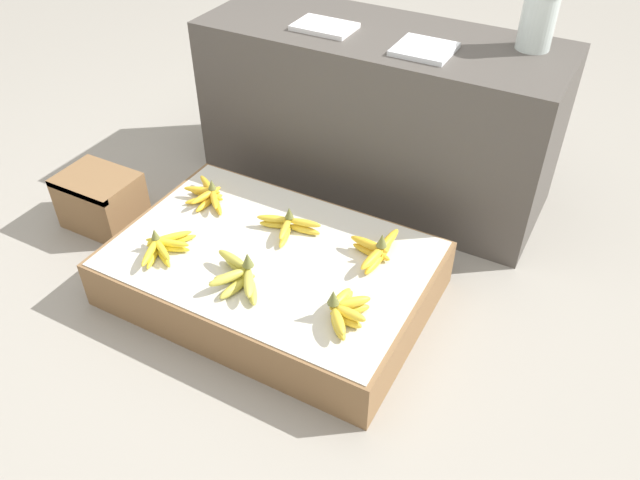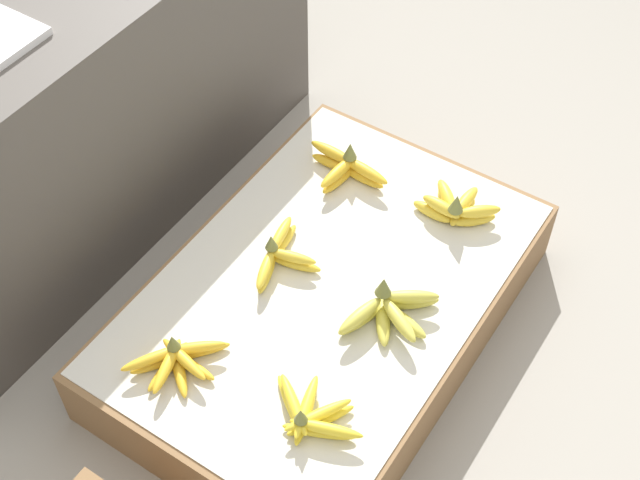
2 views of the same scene
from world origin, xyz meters
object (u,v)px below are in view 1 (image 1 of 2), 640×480
glass_jar (539,18)px  wooden_crate (101,200)px  banana_bunch_middle_midright (377,250)px  banana_bunch_front_midright (344,311)px  foam_tray_white (325,27)px  banana_bunch_middle_left (208,195)px  banana_bunch_front_left (163,246)px  banana_bunch_middle_midleft (288,226)px  banana_bunch_front_midleft (239,276)px

glass_jar → wooden_crate: bearing=-146.7°
wooden_crate → glass_jar: (1.38, 0.91, 0.68)m
banana_bunch_middle_midright → wooden_crate: bearing=-173.6°
banana_bunch_front_midright → foam_tray_white: 1.15m
banana_bunch_middle_midright → glass_jar: (0.23, 0.78, 0.58)m
banana_bunch_middle_left → glass_jar: glass_jar is taller
banana_bunch_front_left → banana_bunch_front_midright: banana_bunch_front_midright is taller
banana_bunch_front_left → banana_bunch_middle_left: size_ratio=1.16×
banana_bunch_middle_midleft → foam_tray_white: (-0.18, 0.61, 0.48)m
banana_bunch_front_midright → foam_tray_white: (-0.55, 0.90, 0.48)m
wooden_crate → banana_bunch_middle_midleft: size_ratio=1.28×
wooden_crate → banana_bunch_front_midright: size_ratio=1.39×
foam_tray_white → banana_bunch_front_midleft: bearing=-78.8°
banana_bunch_middle_left → glass_jar: (0.93, 0.78, 0.59)m
banana_bunch_front_left → foam_tray_white: (0.14, 0.91, 0.48)m
banana_bunch_middle_left → glass_jar: bearing=40.1°
wooden_crate → banana_bunch_front_left: size_ratio=1.21×
banana_bunch_front_midleft → banana_bunch_middle_midright: size_ratio=0.96×
banana_bunch_front_midright → banana_bunch_middle_left: (-0.73, 0.30, -0.01)m
banana_bunch_middle_midright → foam_tray_white: size_ratio=1.09×
banana_bunch_front_left → glass_jar: 1.53m
banana_bunch_middle_left → glass_jar: size_ratio=0.99×
foam_tray_white → banana_bunch_middle_midright: bearing=-48.5°
banana_bunch_front_midright → banana_bunch_front_midleft: bearing=-176.5°
banana_bunch_front_midright → banana_bunch_middle_midleft: size_ratio=0.92×
banana_bunch_front_left → banana_bunch_middle_midright: banana_bunch_middle_midright is taller
banana_bunch_middle_midleft → foam_tray_white: size_ratio=1.02×
banana_bunch_front_midleft → banana_bunch_front_midright: bearing=3.5°
banana_bunch_middle_left → foam_tray_white: 0.79m
wooden_crate → banana_bunch_front_left: bearing=-21.3°
banana_bunch_front_left → banana_bunch_middle_midright: bearing=26.2°
banana_bunch_front_left → banana_bunch_middle_left: (-0.05, 0.32, -0.00)m
banana_bunch_middle_left → banana_bunch_middle_midleft: banana_bunch_middle_midleft is taller
banana_bunch_front_left → glass_jar: glass_jar is taller
wooden_crate → banana_bunch_front_midleft: banana_bunch_front_midleft is taller
glass_jar → foam_tray_white: (-0.75, -0.19, -0.10)m
banana_bunch_front_midright → banana_bunch_middle_midleft: bearing=142.3°
banana_bunch_front_midleft → banana_bunch_middle_midleft: (0.00, 0.31, -0.00)m
glass_jar → banana_bunch_middle_midleft: bearing=-125.1°
wooden_crate → banana_bunch_front_midright: banana_bunch_front_midright is taller
banana_bunch_front_midleft → banana_bunch_front_midright: 0.37m
banana_bunch_middle_left → banana_bunch_middle_midleft: size_ratio=0.91×
banana_bunch_middle_left → banana_bunch_middle_midright: (0.70, 0.00, 0.01)m
banana_bunch_middle_midleft → banana_bunch_front_left: bearing=-136.9°
banana_bunch_front_left → banana_bunch_front_midleft: 0.32m
banana_bunch_front_midright → banana_bunch_middle_midleft: banana_bunch_front_midright is taller
banana_bunch_middle_midleft → banana_bunch_middle_midright: bearing=4.1°
banana_bunch_middle_midleft → wooden_crate: bearing=-172.7°
banana_bunch_front_left → foam_tray_white: 1.04m
banana_bunch_front_midleft → banana_bunch_front_midright: banana_bunch_front_midleft is taller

